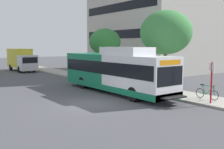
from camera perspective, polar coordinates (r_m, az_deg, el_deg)
The scene contains 8 objects.
ground_plane at distance 24.33m, azimuth -14.83°, elevation -2.87°, with size 120.00×120.00×0.00m, color #4C4C51.
sidewalk_curb at distance 26.03m, azimuth 1.33°, elevation -1.91°, with size 3.00×56.00×0.14m, color #A8A399.
transit_bus at distance 21.27m, azimuth 0.71°, elevation 0.68°, with size 2.58×12.25×3.65m.
bus_stop_sign_pole at distance 17.81m, azimuth 20.53°, elevation -1.01°, with size 0.10×0.36×2.60m.
bicycle_parked at distance 19.28m, azimuth 19.68°, elevation -3.71°, with size 0.52×1.76×1.02m.
street_tree_near_stop at distance 22.28m, azimuth 11.48°, elevation 8.81°, with size 4.21×4.21×6.47m.
street_tree_mid_block at distance 29.43m, azimuth -1.52°, elevation 6.97°, with size 3.44×3.44×5.47m.
box_truck_background at distance 41.14m, azimuth -18.83°, elevation 3.13°, with size 2.32×7.01×3.25m.
Camera 1 is at (-8.76, -14.37, 3.80)m, focal length 42.67 mm.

